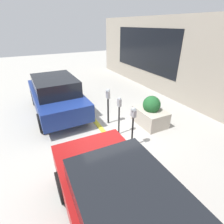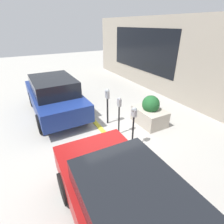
{
  "view_description": "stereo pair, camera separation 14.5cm",
  "coord_description": "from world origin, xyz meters",
  "px_view_note": "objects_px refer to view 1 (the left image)",
  "views": [
    {
      "loc": [
        -4.64,
        2.24,
        3.55
      ],
      "look_at": [
        0.0,
        -0.12,
        0.91
      ],
      "focal_mm": 28.0,
      "sensor_mm": 36.0,
      "label": 1
    },
    {
      "loc": [
        -4.58,
        2.37,
        3.55
      ],
      "look_at": [
        0.0,
        -0.12,
        0.91
      ],
      "focal_mm": 28.0,
      "sensor_mm": 36.0,
      "label": 2
    }
  ],
  "objects_px": {
    "parking_meter_middle": "(108,99)",
    "parked_car_middle": "(56,95)",
    "parking_meter_second": "(119,109)",
    "planter_box": "(151,113)",
    "parking_meter_nearest": "(133,118)",
    "parked_car_front": "(123,207)"
  },
  "relations": [
    {
      "from": "planter_box",
      "to": "parking_meter_second",
      "type": "bearing_deg",
      "value": 92.17
    },
    {
      "from": "parking_meter_nearest",
      "to": "parking_meter_second",
      "type": "bearing_deg",
      "value": 2.04
    },
    {
      "from": "planter_box",
      "to": "parked_car_middle",
      "type": "relative_size",
      "value": 0.29
    },
    {
      "from": "parking_meter_second",
      "to": "parking_meter_middle",
      "type": "xyz_separation_m",
      "value": [
        0.86,
        0.0,
        0.03
      ]
    },
    {
      "from": "parking_meter_second",
      "to": "parking_meter_middle",
      "type": "distance_m",
      "value": 0.86
    },
    {
      "from": "parked_car_front",
      "to": "parked_car_middle",
      "type": "distance_m",
      "value": 5.66
    },
    {
      "from": "parking_meter_nearest",
      "to": "parked_car_middle",
      "type": "bearing_deg",
      "value": 24.62
    },
    {
      "from": "parking_meter_second",
      "to": "parked_car_front",
      "type": "relative_size",
      "value": 0.36
    },
    {
      "from": "parking_meter_second",
      "to": "parked_car_middle",
      "type": "xyz_separation_m",
      "value": [
        2.7,
        1.58,
        -0.15
      ]
    },
    {
      "from": "parking_meter_second",
      "to": "parked_car_front",
      "type": "height_order",
      "value": "parking_meter_second"
    },
    {
      "from": "parking_meter_nearest",
      "to": "parking_meter_middle",
      "type": "relative_size",
      "value": 0.97
    },
    {
      "from": "parking_meter_second",
      "to": "planter_box",
      "type": "distance_m",
      "value": 1.52
    },
    {
      "from": "parking_meter_middle",
      "to": "parked_car_middle",
      "type": "relative_size",
      "value": 0.33
    },
    {
      "from": "parking_meter_middle",
      "to": "planter_box",
      "type": "bearing_deg",
      "value": -119.4
    },
    {
      "from": "parking_meter_middle",
      "to": "parked_car_middle",
      "type": "xyz_separation_m",
      "value": [
        1.84,
        1.58,
        -0.19
      ]
    },
    {
      "from": "planter_box",
      "to": "parked_car_front",
      "type": "distance_m",
      "value": 4.25
    },
    {
      "from": "parking_meter_nearest",
      "to": "parking_meter_second",
      "type": "relative_size",
      "value": 0.98
    },
    {
      "from": "parking_meter_middle",
      "to": "parked_car_front",
      "type": "relative_size",
      "value": 0.36
    },
    {
      "from": "parking_meter_nearest",
      "to": "planter_box",
      "type": "xyz_separation_m",
      "value": [
        0.86,
        -1.4,
        -0.57
      ]
    },
    {
      "from": "parking_meter_middle",
      "to": "parked_car_front",
      "type": "xyz_separation_m",
      "value": [
        -3.82,
        1.56,
        -0.28
      ]
    },
    {
      "from": "parking_meter_nearest",
      "to": "parking_meter_middle",
      "type": "height_order",
      "value": "parking_meter_middle"
    },
    {
      "from": "planter_box",
      "to": "parked_car_middle",
      "type": "xyz_separation_m",
      "value": [
        2.65,
        3.01,
        0.37
      ]
    }
  ]
}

